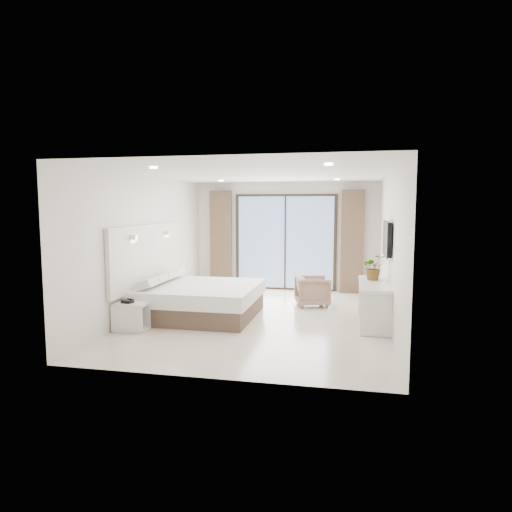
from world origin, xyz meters
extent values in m
plane|color=beige|center=(0.00, 0.00, 0.00)|extent=(6.20, 6.20, 0.00)
cube|color=silver|center=(0.00, 3.10, 1.35)|extent=(4.60, 0.02, 2.70)
cube|color=silver|center=(0.00, -3.10, 1.35)|extent=(4.60, 0.02, 2.70)
cube|color=silver|center=(-2.30, 0.00, 1.35)|extent=(0.02, 6.20, 2.70)
cube|color=silver|center=(2.30, 0.00, 1.35)|extent=(0.02, 6.20, 2.70)
cube|color=white|center=(0.00, 0.00, 2.70)|extent=(4.60, 6.20, 0.02)
cube|color=silver|center=(-2.25, -0.08, 1.15)|extent=(0.08, 3.00, 1.20)
cube|color=black|center=(2.25, -0.07, 1.55)|extent=(0.06, 1.00, 0.58)
cube|color=black|center=(2.21, -0.07, 1.55)|extent=(0.02, 1.04, 0.62)
cube|color=black|center=(0.00, 3.07, 1.20)|extent=(2.56, 0.04, 2.42)
cube|color=#809ACE|center=(0.00, 3.04, 1.20)|extent=(2.40, 0.01, 2.30)
cube|color=brown|center=(-1.65, 2.96, 1.25)|extent=(0.55, 0.14, 2.50)
cube|color=brown|center=(1.65, 2.96, 1.25)|extent=(0.55, 0.14, 2.50)
cylinder|color=white|center=(-1.30, -1.80, 2.68)|extent=(0.12, 0.12, 0.02)
cylinder|color=white|center=(1.30, -1.80, 2.68)|extent=(0.12, 0.12, 0.02)
cylinder|color=white|center=(-1.30, 1.80, 2.68)|extent=(0.12, 0.12, 0.02)
cylinder|color=white|center=(1.30, 1.80, 2.68)|extent=(0.12, 0.12, 0.02)
cube|color=brown|center=(-1.20, -0.08, 0.17)|extent=(2.10, 1.99, 0.34)
cube|color=white|center=(-1.20, -0.08, 0.47)|extent=(2.18, 2.08, 0.27)
cube|color=silver|center=(-1.95, -0.76, 0.68)|extent=(0.28, 0.42, 0.14)
cube|color=silver|center=(-1.95, -0.31, 0.68)|extent=(0.28, 0.42, 0.14)
cube|color=silver|center=(-1.95, 0.16, 0.68)|extent=(0.28, 0.42, 0.14)
cube|color=silver|center=(-1.95, 0.61, 0.68)|extent=(0.28, 0.42, 0.14)
cube|color=white|center=(-2.00, -1.26, 0.46)|extent=(0.54, 0.45, 0.05)
cube|color=white|center=(-2.00, -1.26, 0.03)|extent=(0.54, 0.45, 0.05)
cube|color=white|center=(-2.00, -1.45, 0.24)|extent=(0.52, 0.07, 0.43)
cube|color=white|center=(-2.00, -1.07, 0.24)|extent=(0.52, 0.07, 0.43)
cube|color=black|center=(-2.05, -1.31, 0.51)|extent=(0.20, 0.17, 0.06)
cube|color=white|center=(2.04, -0.07, 0.74)|extent=(0.52, 1.65, 0.06)
cube|color=white|center=(2.04, -0.81, 0.35)|extent=(0.50, 0.06, 0.71)
cube|color=white|center=(2.04, 0.67, 0.35)|extent=(0.50, 0.06, 0.71)
imported|color=#33662D|center=(2.04, 0.22, 0.95)|extent=(0.55, 0.58, 0.36)
imported|color=#9A7564|center=(0.85, 1.32, 0.34)|extent=(0.78, 0.81, 0.69)
camera|label=1|loc=(1.64, -8.27, 2.11)|focal=32.00mm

